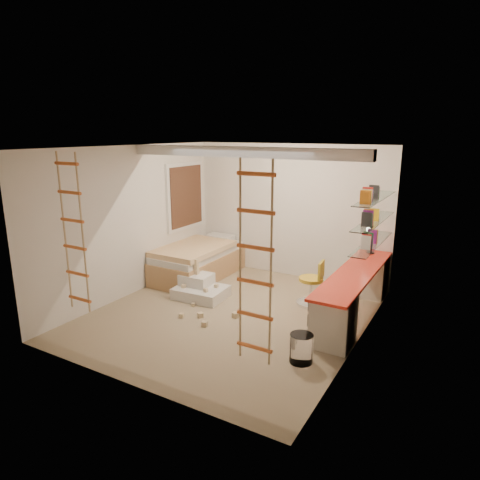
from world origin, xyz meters
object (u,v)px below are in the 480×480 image
Objects in this scene: desk at (354,292)px; bed at (198,261)px; swivel_chair at (312,289)px; play_platform at (200,289)px.

desk is 3.22m from bed.
bed is at bearing 174.60° from swivel_chair.
swivel_chair is (-0.73, 0.13, -0.12)m from desk.
swivel_chair is (2.46, -0.23, -0.04)m from bed.
play_platform is (0.63, -0.86, -0.18)m from bed.
play_platform is at bearing -161.07° from swivel_chair.
swivel_chair is at bearing -5.40° from bed.
desk is 1.40× the size of bed.
swivel_chair is 1.94m from play_platform.
desk is at bearing -10.12° from swivel_chair.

